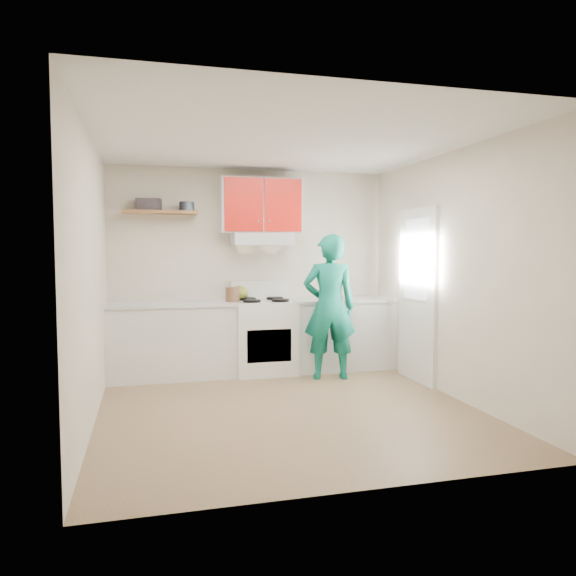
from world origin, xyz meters
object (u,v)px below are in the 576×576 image
object	(u,v)px
person	(329,307)
kettle	(239,293)
crock	(232,295)
tin	(187,207)
stove	(264,337)

from	to	relation	value
person	kettle	bearing A→B (deg)	-24.47
crock	person	xyz separation A→B (m)	(1.11, -0.42, -0.13)
tin	crock	bearing A→B (deg)	-24.50
stove	kettle	xyz separation A→B (m)	(-0.28, 0.18, 0.55)
kettle	person	world-z (taller)	person
tin	kettle	distance (m)	1.26
tin	person	distance (m)	2.15
person	crock	bearing A→B (deg)	-11.09
kettle	person	size ratio (longest dim) A/B	0.12
stove	kettle	distance (m)	0.65
crock	tin	bearing A→B (deg)	155.50
stove	kettle	bearing A→B (deg)	147.60
stove	person	world-z (taller)	person
stove	kettle	size ratio (longest dim) A/B	4.21
tin	kettle	size ratio (longest dim) A/B	0.85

